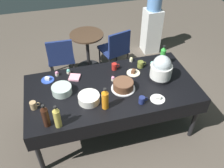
% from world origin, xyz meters
% --- Properties ---
extents(ground, '(9.00, 9.00, 0.00)m').
position_xyz_m(ground, '(0.00, 0.00, 0.00)').
color(ground, brown).
extents(potluck_table, '(2.20, 1.10, 0.75)m').
position_xyz_m(potluck_table, '(0.00, 0.00, 0.69)').
color(potluck_table, black).
rests_on(potluck_table, ground).
extents(frosted_layer_cake, '(0.31, 0.31, 0.12)m').
position_xyz_m(frosted_layer_cake, '(0.13, -0.07, 0.81)').
color(frosted_layer_cake, silver).
rests_on(frosted_layer_cake, potluck_table).
extents(slow_cooker, '(0.29, 0.29, 0.35)m').
position_xyz_m(slow_cooker, '(0.67, 0.00, 0.91)').
color(slow_cooker, black).
rests_on(slow_cooker, potluck_table).
extents(glass_salad_bowl, '(0.25, 0.25, 0.10)m').
position_xyz_m(glass_salad_bowl, '(-0.63, 0.06, 0.80)').
color(glass_salad_bowl, '#B2C6BC').
rests_on(glass_salad_bowl, potluck_table).
extents(ceramic_snack_bowl, '(0.26, 0.26, 0.10)m').
position_xyz_m(ceramic_snack_bowl, '(-0.33, -0.18, 0.80)').
color(ceramic_snack_bowl, silver).
rests_on(ceramic_snack_bowl, potluck_table).
extents(dessert_plate_cobalt, '(0.17, 0.17, 0.05)m').
position_xyz_m(dessert_plate_cobalt, '(-0.79, 0.36, 0.76)').
color(dessert_plate_cobalt, '#2D4CB2').
rests_on(dessert_plate_cobalt, potluck_table).
extents(dessert_plate_white, '(0.18, 0.18, 0.05)m').
position_xyz_m(dessert_plate_white, '(0.47, -0.37, 0.76)').
color(dessert_plate_white, white).
rests_on(dessert_plate_white, potluck_table).
extents(dessert_plate_cream, '(0.18, 0.18, 0.05)m').
position_xyz_m(dessert_plate_cream, '(0.36, 0.20, 0.76)').
color(dessert_plate_cream, beige).
rests_on(dessert_plate_cream, potluck_table).
extents(cupcake_cocoa, '(0.05, 0.05, 0.07)m').
position_xyz_m(cupcake_cocoa, '(0.05, 0.13, 0.78)').
color(cupcake_cocoa, beige).
rests_on(cupcake_cocoa, potluck_table).
extents(cupcake_rose, '(0.05, 0.05, 0.07)m').
position_xyz_m(cupcake_rose, '(-0.66, 0.43, 0.78)').
color(cupcake_rose, beige).
rests_on(cupcake_rose, potluck_table).
extents(cupcake_mint, '(0.05, 0.05, 0.07)m').
position_xyz_m(cupcake_mint, '(0.68, 0.30, 0.78)').
color(cupcake_mint, beige).
rests_on(cupcake_mint, potluck_table).
extents(cupcake_lemon, '(0.05, 0.05, 0.07)m').
position_xyz_m(cupcake_lemon, '(-0.50, 0.44, 0.78)').
color(cupcake_lemon, beige).
rests_on(cupcake_lemon, potluck_table).
extents(cupcake_berry, '(0.05, 0.05, 0.07)m').
position_xyz_m(cupcake_berry, '(0.42, 0.48, 0.78)').
color(cupcake_berry, beige).
rests_on(cupcake_berry, potluck_table).
extents(soda_bottle_ginger_ale, '(0.08, 0.08, 0.30)m').
position_xyz_m(soda_bottle_ginger_ale, '(-0.73, -0.46, 0.89)').
color(soda_bottle_ginger_ale, gold).
rests_on(soda_bottle_ginger_ale, potluck_table).
extents(soda_bottle_orange_juice, '(0.08, 0.08, 0.29)m').
position_xyz_m(soda_bottle_orange_juice, '(-0.17, -0.33, 0.89)').
color(soda_bottle_orange_juice, orange).
rests_on(soda_bottle_orange_juice, potluck_table).
extents(soda_bottle_cola, '(0.08, 0.08, 0.30)m').
position_xyz_m(soda_bottle_cola, '(-0.84, -0.42, 0.89)').
color(soda_bottle_cola, '#33190F').
rests_on(soda_bottle_cola, potluck_table).
extents(soda_bottle_lime_soda, '(0.08, 0.08, 0.32)m').
position_xyz_m(soda_bottle_lime_soda, '(0.82, 0.28, 0.90)').
color(soda_bottle_lime_soda, green).
rests_on(soda_bottle_lime_soda, potluck_table).
extents(coffee_mug_tan, '(0.12, 0.08, 0.10)m').
position_xyz_m(coffee_mug_tan, '(-0.97, -0.12, 0.80)').
color(coffee_mug_tan, tan).
rests_on(coffee_mug_tan, potluck_table).
extents(coffee_mug_red, '(0.12, 0.07, 0.10)m').
position_xyz_m(coffee_mug_red, '(0.13, 0.36, 0.80)').
color(coffee_mug_red, '#B2231E').
rests_on(coffee_mug_red, potluck_table).
extents(coffee_mug_olive, '(0.13, 0.09, 0.09)m').
position_xyz_m(coffee_mug_olive, '(0.51, 0.31, 0.80)').
color(coffee_mug_olive, olive).
rests_on(coffee_mug_olive, potluck_table).
extents(coffee_mug_navy, '(0.11, 0.07, 0.09)m').
position_xyz_m(coffee_mug_navy, '(0.27, -0.37, 0.79)').
color(coffee_mug_navy, navy).
rests_on(coffee_mug_navy, potluck_table).
extents(paper_napkin_stack, '(0.18, 0.18, 0.02)m').
position_xyz_m(paper_napkin_stack, '(-0.44, 0.31, 0.76)').
color(paper_napkin_stack, pink).
rests_on(paper_napkin_stack, potluck_table).
extents(maroon_chair_left, '(0.46, 0.46, 0.85)m').
position_xyz_m(maroon_chair_left, '(-0.55, 1.29, 0.49)').
color(maroon_chair_left, navy).
rests_on(maroon_chair_left, ground).
extents(maroon_chair_right, '(0.54, 0.54, 0.85)m').
position_xyz_m(maroon_chair_right, '(0.42, 1.29, 0.49)').
color(maroon_chair_right, navy).
rests_on(maroon_chair_right, ground).
extents(round_cafe_table, '(0.60, 0.60, 0.72)m').
position_xyz_m(round_cafe_table, '(-0.05, 1.51, 0.50)').
color(round_cafe_table, '#473323').
rests_on(round_cafe_table, ground).
extents(water_cooler, '(0.32, 0.32, 1.24)m').
position_xyz_m(water_cooler, '(1.32, 1.79, 0.59)').
color(water_cooler, silver).
rests_on(water_cooler, ground).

